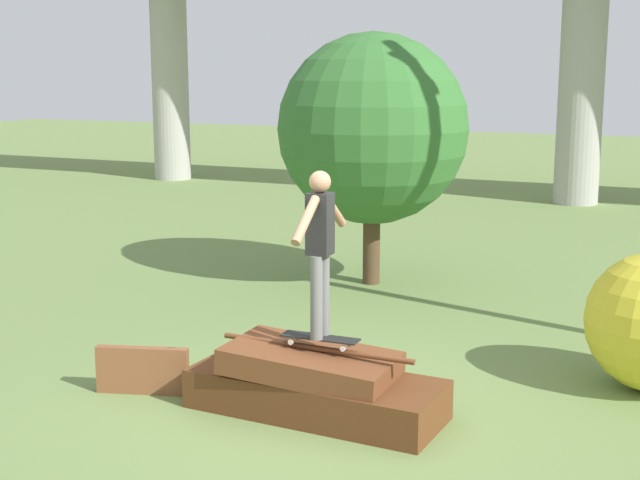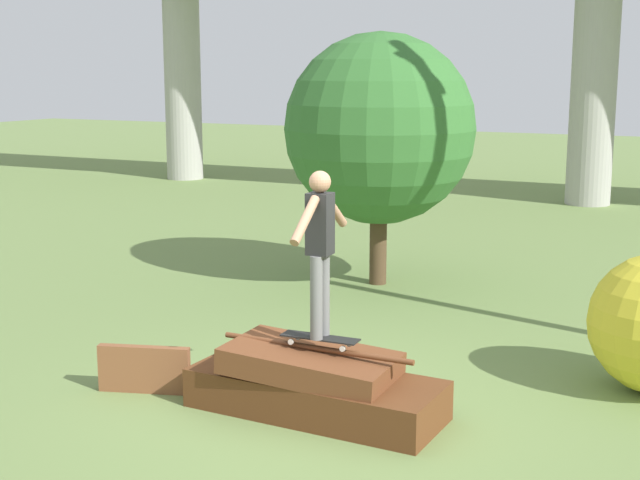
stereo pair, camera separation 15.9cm
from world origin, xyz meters
TOP-DOWN VIEW (x-y plane):
  - ground_plane at (0.00, 0.00)m, footprint 80.00×80.00m
  - scrap_pile at (-0.01, -0.01)m, footprint 2.53×1.04m
  - scrap_plank_loose at (-1.86, -0.27)m, footprint 0.96×0.40m
  - skateboard at (0.04, 0.01)m, footprint 0.78×0.23m
  - skater at (0.04, 0.01)m, footprint 0.23×1.19m
  - tree_behind_left at (-1.51, 5.26)m, footprint 2.92×2.92m

SIDE VIEW (x-z plane):
  - ground_plane at x=0.00m, z-range 0.00..0.00m
  - scrap_plank_loose at x=-1.86m, z-range 0.00..0.50m
  - scrap_pile at x=-0.01m, z-range -0.06..0.63m
  - skateboard at x=0.04m, z-range 0.72..0.81m
  - skater at x=0.04m, z-range 0.91..2.52m
  - tree_behind_left at x=-1.51m, z-range 0.48..4.37m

